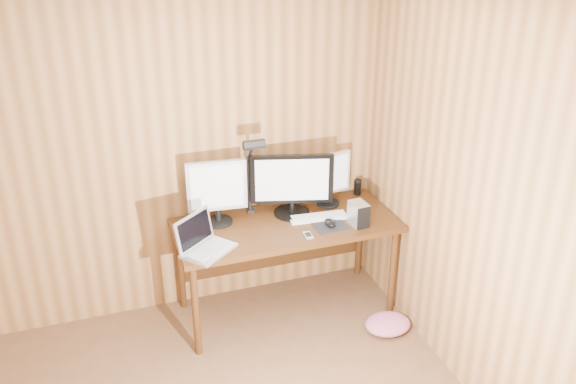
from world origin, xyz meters
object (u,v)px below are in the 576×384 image
desk (283,233)px  phone (308,235)px  monitor_center (292,184)px  keyboard (318,217)px  speaker (358,187)px  laptop (203,242)px  desk_lamp (252,165)px  monitor_right (329,178)px  monitor_left (217,190)px  hard_drive (359,214)px  mouse (330,223)px

desk → phone: 0.34m
monitor_center → keyboard: (0.16, -0.13, -0.24)m
monitor_center → speaker: monitor_center is taller
laptop → desk_lamp: desk_lamp is taller
desk_lamp → monitor_right: bearing=15.9°
monitor_left → hard_drive: 1.02m
monitor_right → desk_lamp: (-0.60, -0.00, 0.19)m
monitor_center → speaker: (0.60, 0.15, -0.18)m
desk → laptop: 0.71m
speaker → keyboard: bearing=-147.6°
phone → monitor_right: bearing=55.1°
monitor_right → mouse: size_ratio=3.58×
desk → keyboard: keyboard is taller
monitor_left → laptop: (-0.19, -0.34, -0.20)m
desk → mouse: bearing=-37.0°
speaker → hard_drive: bearing=-114.2°
mouse → keyboard: bearing=119.0°
keyboard → mouse: mouse is taller
monitor_left → hard_drive: bearing=-14.6°
keyboard → hard_drive: 0.31m
desk → monitor_center: (0.09, 0.05, 0.37)m
monitor_right → keyboard: size_ratio=0.95×
monitor_right → keyboard: monitor_right is taller
monitor_right → desk: bearing=-176.6°
monitor_left → desk_lamp: desk_lamp is taller
monitor_left → laptop: size_ratio=1.12×
monitor_right → hard_drive: (0.08, -0.37, -0.14)m
laptop → monitor_left: bearing=22.4°
monitor_right → speaker: size_ratio=3.22×
monitor_center → monitor_left: monitor_left is taller
desk → mouse: (0.29, -0.22, 0.15)m
desk → monitor_right: bearing=15.5°
monitor_left → desk_lamp: 0.31m
monitor_center → speaker: 0.65m
monitor_center → speaker: size_ratio=4.61×
mouse → desk_lamp: desk_lamp is taller
monitor_center → monitor_right: bearing=26.8°
monitor_left → speaker: bearing=11.5°
speaker → desk_lamp: size_ratio=0.19×
monitor_right → desk_lamp: size_ratio=0.62×
hard_drive → desk_lamp: (-0.68, 0.37, 0.32)m
monitor_left → desk_lamp: bearing=10.4°
laptop → phone: 0.73m
speaker → monitor_right: bearing=-162.5°
desk → monitor_left: 0.60m
laptop → speaker: size_ratio=3.33×
phone → desk_lamp: 0.64m
keyboard → monitor_right: bearing=56.2°
desk_lamp → monitor_left: bearing=-159.6°
mouse → phone: bearing=-143.1°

